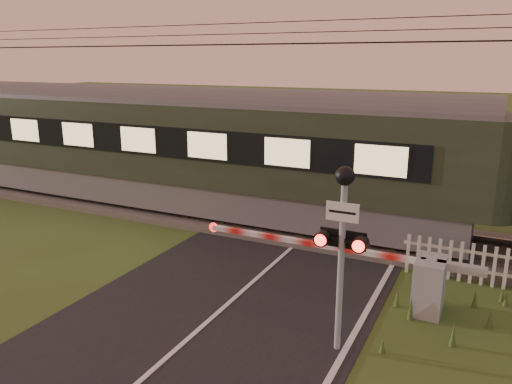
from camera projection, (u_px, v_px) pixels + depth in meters
The scene contains 7 objects.
ground at pixel (198, 331), 9.62m from camera, with size 160.00×160.00×0.00m, color #36461B.
road at pixel (192, 337), 9.41m from camera, with size 6.00×140.00×0.03m.
track_bed at pixel (312, 228), 15.25m from camera, with size 140.00×3.40×0.39m.
overhead_wires at pixel (318, 35), 13.79m from camera, with size 120.00×0.62×0.62m.
boom_gate at pixel (417, 280), 10.33m from camera, with size 6.29×0.89×1.19m.
crossing_signal at pixel (343, 227), 8.43m from camera, with size 0.86×0.35×3.38m.
picket_fence at pixel (460, 261), 11.66m from camera, with size 2.64×0.08×0.98m.
Camera 1 is at (4.77, -7.25, 5.08)m, focal length 35.00 mm.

